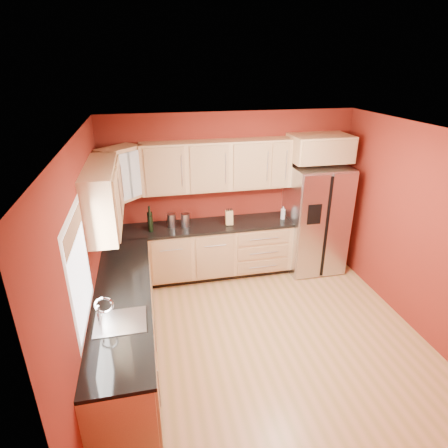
# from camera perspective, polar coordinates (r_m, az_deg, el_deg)

# --- Properties ---
(floor) EXTENTS (4.00, 4.00, 0.00)m
(floor) POSITION_cam_1_polar(r_m,az_deg,el_deg) (5.07, 6.24, -16.93)
(floor) COLOR #AE8243
(floor) RESTS_ON ground
(ceiling) EXTENTS (4.00, 4.00, 0.00)m
(ceiling) POSITION_cam_1_polar(r_m,az_deg,el_deg) (3.93, 7.93, 13.40)
(ceiling) COLOR silver
(ceiling) RESTS_ON wall_back
(wall_back) EXTENTS (4.00, 0.04, 2.60)m
(wall_back) POSITION_cam_1_polar(r_m,az_deg,el_deg) (6.12, 1.00, 4.65)
(wall_back) COLOR maroon
(wall_back) RESTS_ON floor
(wall_front) EXTENTS (4.00, 0.04, 2.60)m
(wall_front) POSITION_cam_1_polar(r_m,az_deg,el_deg) (2.88, 20.71, -21.58)
(wall_front) COLOR maroon
(wall_front) RESTS_ON floor
(wall_left) EXTENTS (0.04, 4.00, 2.60)m
(wall_left) POSITION_cam_1_polar(r_m,az_deg,el_deg) (4.19, -20.04, -6.16)
(wall_left) COLOR maroon
(wall_left) RESTS_ON floor
(wall_right) EXTENTS (0.04, 4.00, 2.60)m
(wall_right) POSITION_cam_1_polar(r_m,az_deg,el_deg) (5.31, 27.90, -1.24)
(wall_right) COLOR maroon
(wall_right) RESTS_ON floor
(base_cabinets_back) EXTENTS (2.90, 0.60, 0.88)m
(base_cabinets_back) POSITION_cam_1_polar(r_m,az_deg,el_deg) (6.09, -3.48, -4.30)
(base_cabinets_back) COLOR tan
(base_cabinets_back) RESTS_ON floor
(base_cabinets_left) EXTENTS (0.60, 2.80, 0.88)m
(base_cabinets_left) POSITION_cam_1_polar(r_m,az_deg,el_deg) (4.62, -14.73, -15.22)
(base_cabinets_left) COLOR tan
(base_cabinets_left) RESTS_ON floor
(countertop_back) EXTENTS (2.90, 0.62, 0.04)m
(countertop_back) POSITION_cam_1_polar(r_m,az_deg,el_deg) (5.88, -3.57, -0.37)
(countertop_back) COLOR black
(countertop_back) RESTS_ON base_cabinets_back
(countertop_left) EXTENTS (0.62, 2.80, 0.04)m
(countertop_left) POSITION_cam_1_polar(r_m,az_deg,el_deg) (4.36, -15.22, -10.46)
(countertop_left) COLOR black
(countertop_left) RESTS_ON base_cabinets_left
(upper_cabinets_back) EXTENTS (2.30, 0.33, 0.75)m
(upper_cabinets_back) POSITION_cam_1_polar(r_m,az_deg,el_deg) (5.76, -1.04, 8.91)
(upper_cabinets_back) COLOR tan
(upper_cabinets_back) RESTS_ON wall_back
(upper_cabinets_left) EXTENTS (0.33, 1.35, 0.75)m
(upper_cabinets_left) POSITION_cam_1_polar(r_m,az_deg,el_deg) (4.62, -17.92, 4.06)
(upper_cabinets_left) COLOR tan
(upper_cabinets_left) RESTS_ON wall_left
(corner_upper_cabinet) EXTENTS (0.67, 0.67, 0.75)m
(corner_upper_cabinet) POSITION_cam_1_polar(r_m,az_deg,el_deg) (5.51, -15.46, 7.39)
(corner_upper_cabinet) COLOR tan
(corner_upper_cabinet) RESTS_ON wall_back
(over_fridge_cabinet) EXTENTS (0.92, 0.60, 0.40)m
(over_fridge_cabinet) POSITION_cam_1_polar(r_m,az_deg,el_deg) (6.09, 14.42, 11.17)
(over_fridge_cabinet) COLOR tan
(over_fridge_cabinet) RESTS_ON wall_back
(refrigerator) EXTENTS (0.90, 0.75, 1.78)m
(refrigerator) POSITION_cam_1_polar(r_m,az_deg,el_deg) (6.36, 13.68, 0.78)
(refrigerator) COLOR #B1B0B5
(refrigerator) RESTS_ON floor
(window) EXTENTS (0.03, 0.90, 1.00)m
(window) POSITION_cam_1_polar(r_m,az_deg,el_deg) (3.64, -21.13, -6.53)
(window) COLOR white
(window) RESTS_ON wall_left
(sink_faucet) EXTENTS (0.50, 0.42, 0.30)m
(sink_faucet) POSITION_cam_1_polar(r_m,az_deg,el_deg) (3.85, -15.74, -12.44)
(sink_faucet) COLOR silver
(sink_faucet) RESTS_ON countertop_left
(canister_left) EXTENTS (0.14, 0.14, 0.21)m
(canister_left) POSITION_cam_1_polar(r_m,az_deg,el_deg) (5.83, -8.00, 0.55)
(canister_left) COLOR #B1B0B5
(canister_left) RESTS_ON countertop_back
(canister_right) EXTENTS (0.17, 0.17, 0.22)m
(canister_right) POSITION_cam_1_polar(r_m,az_deg,el_deg) (5.80, -5.91, 0.59)
(canister_right) COLOR #B1B0B5
(canister_right) RESTS_ON countertop_back
(wine_bottle_a) EXTENTS (0.08, 0.08, 0.34)m
(wine_bottle_a) POSITION_cam_1_polar(r_m,az_deg,el_deg) (5.70, -11.18, 0.48)
(wine_bottle_a) COLOR black
(wine_bottle_a) RESTS_ON countertop_back
(wine_bottle_b) EXTENTS (0.09, 0.09, 0.37)m
(wine_bottle_b) POSITION_cam_1_polar(r_m,az_deg,el_deg) (5.78, -11.23, 0.96)
(wine_bottle_b) COLOR black
(wine_bottle_b) RESTS_ON countertop_back
(knife_block) EXTENTS (0.12, 0.11, 0.23)m
(knife_block) POSITION_cam_1_polar(r_m,az_deg,el_deg) (5.86, 0.79, 0.98)
(knife_block) COLOR tan
(knife_block) RESTS_ON countertop_back
(soap_dispenser) EXTENTS (0.08, 0.08, 0.21)m
(soap_dispenser) POSITION_cam_1_polar(r_m,az_deg,el_deg) (6.14, 8.98, 1.70)
(soap_dispenser) COLOR silver
(soap_dispenser) RESTS_ON countertop_back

